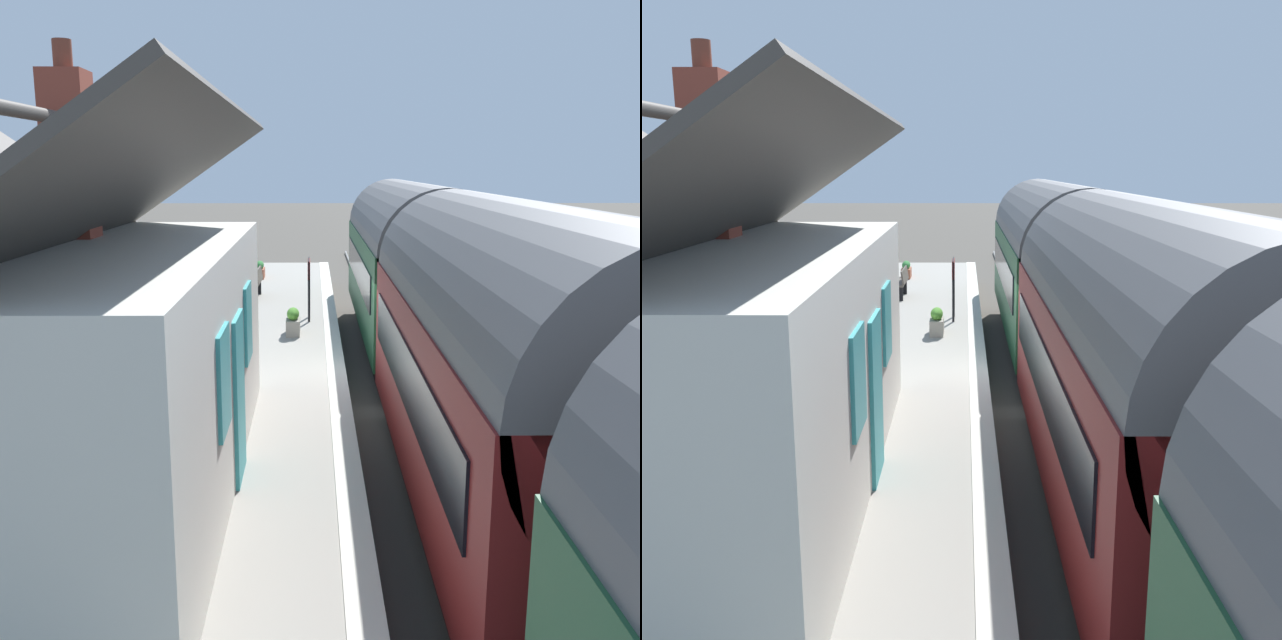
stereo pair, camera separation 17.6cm
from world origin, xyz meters
TOP-DOWN VIEW (x-y plane):
  - ground_plane at (0.00, 0.00)m, footprint 160.00×160.00m
  - platform at (0.00, 4.27)m, footprint 32.00×6.54m
  - platform_edge_coping at (0.00, 1.18)m, footprint 32.00×0.36m
  - rail_near at (0.00, -1.62)m, footprint 52.00×0.08m
  - rail_far at (0.00, -0.18)m, footprint 52.00×0.08m
  - train at (-4.16, -0.90)m, footprint 28.97×2.73m
  - station_building at (-4.68, 4.77)m, footprint 8.16×4.65m
  - bench_platform_end at (8.12, 3.36)m, footprint 1.41×0.46m
  - planter_edge_far at (11.95, 3.51)m, footprint 0.81×0.32m
  - planter_by_door at (8.54, 6.79)m, footprint 0.37×0.37m
  - planter_corner_building at (3.34, 2.10)m, footprint 0.71×0.32m
  - station_sign_board at (4.99, 1.73)m, footprint 0.96×0.06m

SIDE VIEW (x-z plane):
  - ground_plane at x=0.00m, z-range 0.00..0.00m
  - rail_near at x=0.00m, z-range 0.00..0.14m
  - rail_far at x=0.00m, z-range 0.00..0.14m
  - platform at x=0.00m, z-range 0.00..0.84m
  - platform_edge_coping at x=0.00m, z-range 0.84..0.85m
  - planter_edge_far at x=11.95m, z-range 0.82..1.43m
  - planter_corner_building at x=3.34m, z-range 0.82..1.46m
  - planter_by_door at x=8.54m, z-range 0.83..1.49m
  - bench_platform_end at x=8.12m, z-range 0.87..1.75m
  - station_sign_board at x=4.99m, z-range 1.24..2.81m
  - train at x=-4.16m, z-range 0.06..4.38m
  - station_building at x=-4.68m, z-range -0.28..5.16m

